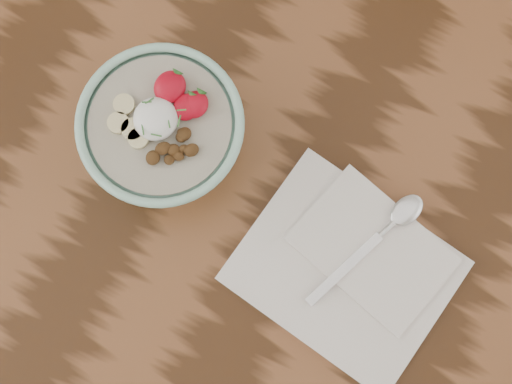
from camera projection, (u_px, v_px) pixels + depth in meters
table at (158, 169)px, 101.81cm from camera, size 160.00×90.00×75.00cm
breakfast_bowl at (164, 132)px, 86.27cm from camera, size 19.73×19.73×13.06cm
napkin at (351, 266)px, 89.56cm from camera, size 28.08×24.30×1.57cm
spoon at (391, 225)px, 89.09cm from camera, size 8.71×19.06×1.02cm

